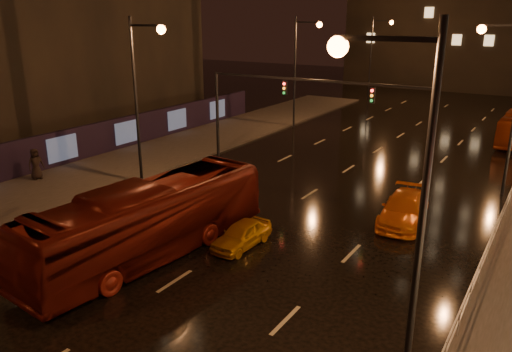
# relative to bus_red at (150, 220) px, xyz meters

# --- Properties ---
(ground) EXTENTS (140.00, 140.00, 0.00)m
(ground) POSITION_rel_bus_red_xyz_m (2.29, 14.81, -1.66)
(ground) COLOR black
(ground) RESTS_ON ground
(sidewalk_left) EXTENTS (7.00, 70.00, 0.15)m
(sidewalk_left) POSITION_rel_bus_red_xyz_m (-11.21, 9.81, -1.59)
(sidewalk_left) COLOR #38332D
(sidewalk_left) RESTS_ON ground
(hoarding_left) EXTENTS (0.30, 46.00, 2.50)m
(hoarding_left) POSITION_rel_bus_red_xyz_m (-14.91, 6.81, -0.41)
(hoarding_left) COLOR black
(hoarding_left) RESTS_ON ground
(traffic_signal) EXTENTS (15.31, 0.32, 6.20)m
(traffic_signal) POSITION_rel_bus_red_xyz_m (-2.77, 14.81, 3.07)
(traffic_signal) COLOR black
(traffic_signal) RESTS_ON ground
(streetlight_right) EXTENTS (2.64, 0.50, 10.00)m
(streetlight_right) POSITION_rel_bus_red_xyz_m (11.21, -3.19, 4.77)
(streetlight_right) COLOR black
(streetlight_right) RESTS_ON ground
(railing_right) EXTENTS (0.05, 56.00, 1.00)m
(railing_right) POSITION_rel_bus_red_xyz_m (12.49, 12.81, -0.76)
(railing_right) COLOR #99999E
(railing_right) RESTS_ON sidewalk_right
(bus_red) EXTENTS (3.85, 12.13, 3.32)m
(bus_red) POSITION_rel_bus_red_xyz_m (0.00, 0.00, 0.00)
(bus_red) COLOR #5F140D
(bus_red) RESTS_ON ground
(taxi_near) EXTENTS (1.50, 3.46, 1.16)m
(taxi_near) POSITION_rel_bus_red_xyz_m (2.79, 2.85, -1.08)
(taxi_near) COLOR orange
(taxi_near) RESTS_ON ground
(taxi_far) EXTENTS (2.56, 5.13, 1.43)m
(taxi_far) POSITION_rel_bus_red_xyz_m (8.17, 9.50, -0.95)
(taxi_far) COLOR orange
(taxi_far) RESTS_ON ground
(pedestrian_c) EXTENTS (0.81, 1.07, 1.96)m
(pedestrian_c) POSITION_rel_bus_red_xyz_m (-13.43, 3.82, -0.53)
(pedestrian_c) COLOR black
(pedestrian_c) RESTS_ON sidewalk_left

